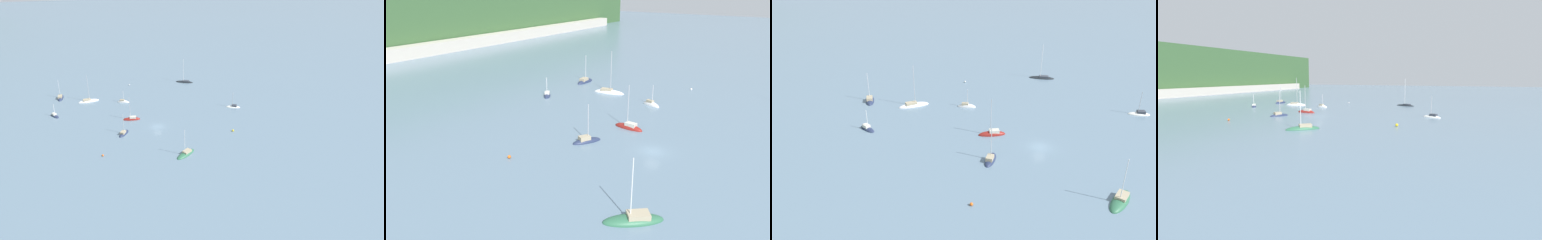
{
  "view_description": "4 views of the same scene",
  "coord_description": "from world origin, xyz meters",
  "views": [
    {
      "loc": [
        -117.33,
        11.6,
        61.15
      ],
      "look_at": [
        -0.18,
        -12.44,
        1.51
      ],
      "focal_mm": 35.0,
      "sensor_mm": 36.0,
      "label": 1
    },
    {
      "loc": [
        -56.32,
        -22.77,
        27.76
      ],
      "look_at": [
        0.86,
        16.4,
        2.2
      ],
      "focal_mm": 35.0,
      "sensor_mm": 36.0,
      "label": 2
    },
    {
      "loc": [
        -65.11,
        30.15,
        40.35
      ],
      "look_at": [
        11.67,
        14.31,
        2.38
      ],
      "focal_mm": 35.0,
      "sensor_mm": 36.0,
      "label": 3
    },
    {
      "loc": [
        -77.93,
        -40.38,
        11.86
      ],
      "look_at": [
        -13.12,
        -14.97,
        1.62
      ],
      "focal_mm": 28.0,
      "sensor_mm": 36.0,
      "label": 4
    }
  ],
  "objects": [
    {
      "name": "sailboat_8",
      "position": [
        7.64,
        8.58,
        0.12
      ],
      "size": [
        2.43,
        6.41,
        9.76
      ],
      "rotation": [
        0.0,
        0.0,
        1.49
      ],
      "color": "maroon",
      "rests_on": "ground_plane"
    },
    {
      "name": "sailboat_5",
      "position": [
        16.17,
        36.62,
        0.12
      ],
      "size": [
        5.01,
        4.15,
        5.59
      ],
      "rotation": [
        0.0,
        0.0,
        3.74
      ],
      "color": "#232D4C",
      "rests_on": "ground_plane"
    },
    {
      "name": "sailboat_1",
      "position": [
        33.66,
        36.4,
        0.12
      ],
      "size": [
        7.09,
        2.3,
        8.83
      ],
      "rotation": [
        0.0,
        0.0,
        0.01
      ],
      "color": "#232D4C",
      "rests_on": "ground_plane"
    },
    {
      "name": "mooring_buoy_2",
      "position": [
        42.79,
        7.53,
        0.28
      ],
      "size": [
        0.57,
        0.57,
        0.57
      ],
      "color": "white",
      "rests_on": "ground_plane"
    },
    {
      "name": "sailboat_6",
      "position": [
        24.11,
        11.06,
        0.09
      ],
      "size": [
        2.7,
        5.01,
        5.98
      ],
      "rotation": [
        0.0,
        0.0,
        4.41
      ],
      "color": "silver",
      "rests_on": "ground_plane"
    },
    {
      "name": "mooring_buoy_1",
      "position": [
        -8.65,
        -25.15,
        0.35
      ],
      "size": [
        0.7,
        0.7,
        0.7
      ],
      "color": "yellow",
      "rests_on": "ground_plane"
    },
    {
      "name": "sailboat_3",
      "position": [
        41.73,
        -17.46,
        0.1
      ],
      "size": [
        5.31,
        8.31,
        11.44
      ],
      "rotation": [
        0.0,
        0.0,
        1.17
      ],
      "color": "black",
      "rests_on": "ground_plane"
    },
    {
      "name": "sailboat_2",
      "position": [
        27.73,
        24.81,
        0.1
      ],
      "size": [
        3.94,
        8.55,
        12.11
      ],
      "rotation": [
        0.0,
        0.0,
        4.91
      ],
      "color": "silver",
      "rests_on": "ground_plane"
    },
    {
      "name": "sailboat_0",
      "position": [
        10.62,
        -31.19,
        0.12
      ],
      "size": [
        3.66,
        5.78,
        6.79
      ],
      "rotation": [
        0.0,
        0.0,
        1.23
      ],
      "color": "white",
      "rests_on": "ground_plane"
    },
    {
      "name": "sailboat_4",
      "position": [
        -2.98,
        11.89,
        0.13
      ],
      "size": [
        5.96,
        4.49,
        7.95
      ],
      "rotation": [
        0.0,
        0.0,
        5.77
      ],
      "color": "#232D4C",
      "rests_on": "ground_plane"
    },
    {
      "name": "mooring_buoy_0",
      "position": [
        -16.1,
        18.77,
        0.29
      ],
      "size": [
        0.58,
        0.58,
        0.58
      ],
      "color": "orange",
      "rests_on": "ground_plane"
    },
    {
      "name": "sailboat_7",
      "position": [
        -20.19,
        -6.36,
        0.1
      ],
      "size": [
        6.97,
        7.54,
        9.48
      ],
      "rotation": [
        0.0,
        0.0,
        2.28
      ],
      "color": "#2D6647",
      "rests_on": "ground_plane"
    },
    {
      "name": "ground_plane",
      "position": [
        0.0,
        0.0,
        0.0
      ],
      "size": [
        600.0,
        600.0,
        0.0
      ],
      "primitive_type": "plane",
      "color": "slate"
    }
  ]
}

